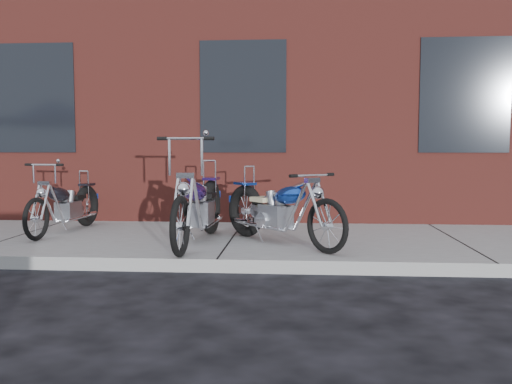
{
  "coord_description": "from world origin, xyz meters",
  "views": [
    {
      "loc": [
        0.86,
        -5.8,
        1.36
      ],
      "look_at": [
        0.37,
        0.8,
        0.83
      ],
      "focal_mm": 38.0,
      "sensor_mm": 36.0,
      "label": 1
    }
  ],
  "objects": [
    {
      "name": "chopper_third",
      "position": [
        -2.47,
        1.78,
        0.51
      ],
      "size": [
        0.49,
        1.99,
        1.01
      ],
      "rotation": [
        0.0,
        0.0,
        -1.67
      ],
      "color": "black",
      "rests_on": "sidewalk"
    },
    {
      "name": "chopper_purple",
      "position": [
        -0.38,
        1.02,
        0.58
      ],
      "size": [
        0.59,
        2.41,
        1.35
      ],
      "rotation": [
        0.0,
        0.0,
        -1.62
      ],
      "color": "black",
      "rests_on": "sidewalk"
    },
    {
      "name": "chopper_blue",
      "position": [
        0.66,
        1.04,
        0.55
      ],
      "size": [
        1.58,
        1.73,
        0.97
      ],
      "rotation": [
        0.0,
        0.0,
        -0.84
      ],
      "color": "black",
      "rests_on": "sidewalk"
    },
    {
      "name": "sidewalk",
      "position": [
        0.0,
        1.5,
        0.07
      ],
      "size": [
        22.0,
        3.0,
        0.15
      ],
      "primitive_type": "cube",
      "color": "gray",
      "rests_on": "ground"
    },
    {
      "name": "ground",
      "position": [
        0.0,
        0.0,
        0.0
      ],
      "size": [
        120.0,
        120.0,
        0.0
      ],
      "primitive_type": "plane",
      "color": "black",
      "rests_on": "ground"
    },
    {
      "name": "building_brick",
      "position": [
        0.0,
        8.0,
        4.0
      ],
      "size": [
        22.0,
        10.0,
        8.0
      ],
      "primitive_type": "cube",
      "color": "maroon",
      "rests_on": "ground"
    }
  ]
}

